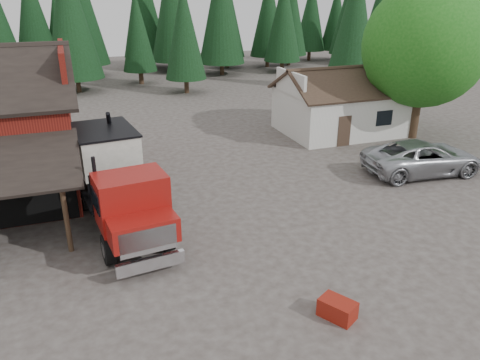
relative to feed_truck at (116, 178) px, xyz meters
name	(u,v)px	position (x,y,z in m)	size (l,w,h in m)	color
ground	(224,252)	(3.50, -4.03, -2.06)	(120.00, 120.00, 0.00)	#413933
farmhouse	(341,109)	(16.50, 8.97, -0.40)	(8.60, 6.42, 4.65)	silver
deciduous_tree	(425,50)	(20.51, 5.94, 3.84)	(8.00, 8.00, 10.20)	#382619
conifer_backdrop	(112,77)	(3.50, 37.97, -2.06)	(76.00, 16.00, 16.00)	black
near_pine_b	(184,31)	(9.50, 25.97, 3.83)	(3.96, 3.96, 10.40)	#382619
near_pine_c	(355,18)	(25.50, 21.97, 4.83)	(4.84, 4.84, 12.40)	#382619
near_pine_d	(69,14)	(-0.50, 29.97, 5.33)	(5.28, 5.28, 13.40)	#382619
feed_truck	(116,178)	(0.00, 0.00, 0.00)	(3.70, 10.00, 4.41)	black
silver_car	(423,158)	(16.47, 0.23, -1.15)	(3.04, 6.59, 1.83)	#AFB2B7
equip_box	(337,309)	(5.60, -8.99, -1.76)	(0.70, 1.10, 0.60)	maroon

